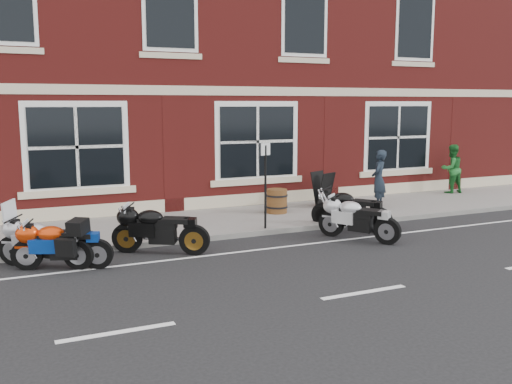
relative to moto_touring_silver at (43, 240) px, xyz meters
The scene contains 14 objects.
ground 4.73m from the moto_touring_silver, ahead, with size 80.00×80.00×0.00m, color black.
sidewalk 5.20m from the moto_touring_silver, 26.07° to the left, with size 30.00×3.00×0.12m, color slate.
kerb 4.72m from the moto_touring_silver, ahead, with size 30.00×0.16×0.12m, color slate.
pub_building 12.13m from the moto_touring_silver, 64.56° to the left, with size 24.00×12.00×12.00m, color maroon.
moto_touring_silver is the anchor object (origin of this frame).
moto_sport_red 0.40m from the moto_touring_silver, 44.84° to the right, with size 1.78×0.78×0.84m.
moto_sport_black 2.24m from the moto_touring_silver, ahead, with size 1.81×1.19×0.92m.
moto_sport_silver 6.66m from the moto_touring_silver, ahead, with size 1.13×1.75×0.89m.
moto_naked_black 7.05m from the moto_touring_silver, ahead, with size 1.29×1.75×0.92m.
pedestrian_left 9.29m from the moto_touring_silver, 12.02° to the left, with size 0.60×0.39×1.65m, color black.
pedestrian_right 13.33m from the moto_touring_silver, 13.88° to the left, with size 0.78×0.61×1.61m, color #1C6426.
a_board_sign 8.23m from the moto_touring_silver, 19.64° to the left, with size 0.60×0.40×1.01m, color black, non-canonical shape.
barrel_planter 6.60m from the moto_touring_silver, 21.84° to the left, with size 0.58×0.58×0.65m.
parking_sign 5.14m from the moto_touring_silver, ahead, with size 0.28×0.11×2.03m.
Camera 1 is at (-5.31, -10.42, 3.06)m, focal length 40.00 mm.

